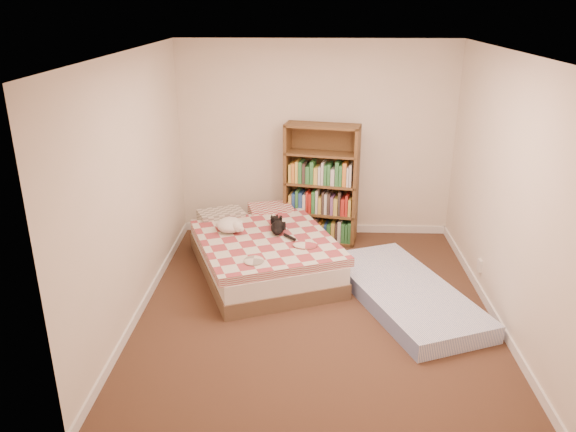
{
  "coord_description": "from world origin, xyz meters",
  "views": [
    {
      "loc": [
        -0.09,
        -5.02,
        2.92
      ],
      "look_at": [
        -0.29,
        0.3,
        0.87
      ],
      "focal_mm": 35.0,
      "sensor_mm": 36.0,
      "label": 1
    }
  ],
  "objects_px": {
    "bookshelf": "(321,199)",
    "black_cat": "(278,226)",
    "bed": "(263,251)",
    "white_dog": "(230,225)",
    "floor_mattress": "(404,293)"
  },
  "relations": [
    {
      "from": "bed",
      "to": "floor_mattress",
      "type": "distance_m",
      "value": 1.67
    },
    {
      "from": "bed",
      "to": "white_dog",
      "type": "relative_size",
      "value": 6.45
    },
    {
      "from": "floor_mattress",
      "to": "white_dog",
      "type": "bearing_deg",
      "value": 138.47
    },
    {
      "from": "bed",
      "to": "floor_mattress",
      "type": "xyz_separation_m",
      "value": [
        1.52,
        -0.68,
        -0.14
      ]
    },
    {
      "from": "bed",
      "to": "white_dog",
      "type": "height_order",
      "value": "white_dog"
    },
    {
      "from": "black_cat",
      "to": "white_dog",
      "type": "relative_size",
      "value": 1.68
    },
    {
      "from": "floor_mattress",
      "to": "black_cat",
      "type": "relative_size",
      "value": 3.35
    },
    {
      "from": "bed",
      "to": "floor_mattress",
      "type": "relative_size",
      "value": 1.15
    },
    {
      "from": "bookshelf",
      "to": "black_cat",
      "type": "distance_m",
      "value": 0.99
    },
    {
      "from": "black_cat",
      "to": "bookshelf",
      "type": "bearing_deg",
      "value": 46.59
    },
    {
      "from": "bed",
      "to": "black_cat",
      "type": "distance_m",
      "value": 0.34
    },
    {
      "from": "bookshelf",
      "to": "black_cat",
      "type": "height_order",
      "value": "bookshelf"
    },
    {
      "from": "bookshelf",
      "to": "white_dog",
      "type": "height_order",
      "value": "bookshelf"
    },
    {
      "from": "bed",
      "to": "black_cat",
      "type": "bearing_deg",
      "value": -4.96
    },
    {
      "from": "bookshelf",
      "to": "white_dog",
      "type": "xyz_separation_m",
      "value": [
        -1.04,
        -0.9,
        -0.02
      ]
    }
  ]
}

